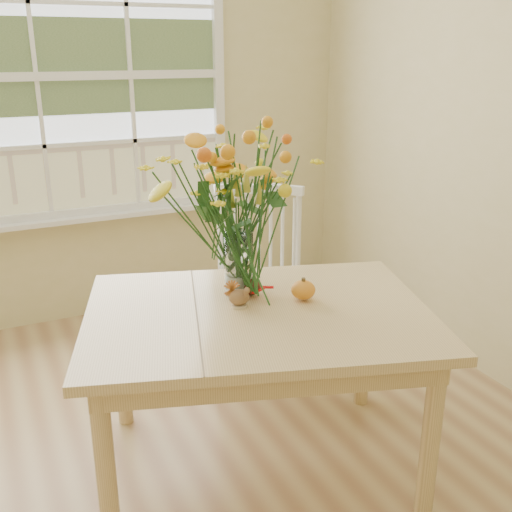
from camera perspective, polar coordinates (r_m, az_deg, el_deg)
name	(u,v)px	position (r m, az deg, el deg)	size (l,w,h in m)	color
wall_back	(39,111)	(3.87, -19.92, 12.82)	(4.00, 0.02, 2.70)	#D5C888
window	(37,80)	(3.82, -20.17, 15.47)	(2.42, 0.12, 1.74)	silver
dining_table	(258,331)	(2.42, 0.20, -7.14)	(1.58, 1.32, 0.72)	tan
windsor_chair	(257,275)	(3.19, 0.10, -1.80)	(0.63, 0.62, 1.00)	white
flower_vase	(238,201)	(2.41, -1.71, 5.30)	(0.56, 0.56, 0.67)	white
pumpkin	(303,291)	(2.46, 4.51, -3.32)	(0.10, 0.10, 0.08)	orange
turkey_figurine	(239,297)	(2.39, -1.62, -3.97)	(0.10, 0.08, 0.10)	#CCB78C
dark_gourd	(251,288)	(2.50, -0.50, -3.02)	(0.13, 0.08, 0.07)	#38160F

